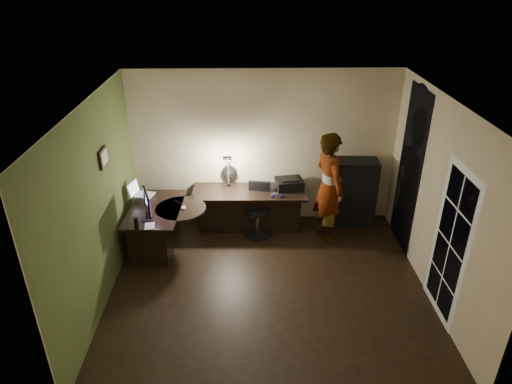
{
  "coord_description": "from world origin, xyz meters",
  "views": [
    {
      "loc": [
        -0.3,
        -5.25,
        4.22
      ],
      "look_at": [
        -0.15,
        1.05,
        1.0
      ],
      "focal_mm": 32.0,
      "sensor_mm": 36.0,
      "label": 1
    }
  ],
  "objects_px": {
    "cabinet": "(352,192)",
    "office_chair": "(257,211)",
    "person": "(329,187)",
    "desk_left": "(158,228)",
    "desk_right": "(250,210)",
    "monitor": "(146,210)"
  },
  "relations": [
    {
      "from": "desk_right",
      "to": "monitor",
      "type": "relative_size",
      "value": 3.89
    },
    {
      "from": "cabinet",
      "to": "person",
      "type": "relative_size",
      "value": 0.65
    },
    {
      "from": "cabinet",
      "to": "monitor",
      "type": "height_order",
      "value": "cabinet"
    },
    {
      "from": "desk_right",
      "to": "monitor",
      "type": "distance_m",
      "value": 1.89
    },
    {
      "from": "office_chair",
      "to": "person",
      "type": "height_order",
      "value": "person"
    },
    {
      "from": "cabinet",
      "to": "desk_left",
      "type": "bearing_deg",
      "value": -163.45
    },
    {
      "from": "cabinet",
      "to": "office_chair",
      "type": "bearing_deg",
      "value": -164.74
    },
    {
      "from": "desk_right",
      "to": "person",
      "type": "relative_size",
      "value": 1.04
    },
    {
      "from": "desk_right",
      "to": "cabinet",
      "type": "xyz_separation_m",
      "value": [
        1.79,
        0.15,
        0.24
      ]
    },
    {
      "from": "desk_right",
      "to": "office_chair",
      "type": "xyz_separation_m",
      "value": [
        0.13,
        -0.19,
        0.09
      ]
    },
    {
      "from": "cabinet",
      "to": "person",
      "type": "bearing_deg",
      "value": -133.85
    },
    {
      "from": "desk_left",
      "to": "monitor",
      "type": "relative_size",
      "value": 2.6
    },
    {
      "from": "desk_left",
      "to": "monitor",
      "type": "bearing_deg",
      "value": -96.99
    },
    {
      "from": "office_chair",
      "to": "monitor",
      "type": "bearing_deg",
      "value": -145.61
    },
    {
      "from": "monitor",
      "to": "person",
      "type": "distance_m",
      "value": 2.89
    },
    {
      "from": "desk_right",
      "to": "office_chair",
      "type": "distance_m",
      "value": 0.25
    },
    {
      "from": "office_chair",
      "to": "person",
      "type": "xyz_separation_m",
      "value": [
        1.15,
        -0.12,
        0.48
      ]
    },
    {
      "from": "desk_left",
      "to": "person",
      "type": "xyz_separation_m",
      "value": [
        2.77,
        0.29,
        0.56
      ]
    },
    {
      "from": "desk_left",
      "to": "cabinet",
      "type": "distance_m",
      "value": 3.37
    },
    {
      "from": "cabinet",
      "to": "office_chair",
      "type": "xyz_separation_m",
      "value": [
        -1.66,
        -0.34,
        -0.15
      ]
    },
    {
      "from": "desk_left",
      "to": "cabinet",
      "type": "bearing_deg",
      "value": 15.49
    },
    {
      "from": "office_chair",
      "to": "desk_left",
      "type": "bearing_deg",
      "value": -155.45
    }
  ]
}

